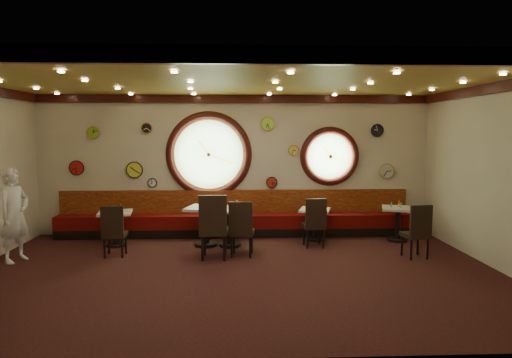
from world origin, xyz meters
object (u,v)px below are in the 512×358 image
Objects in this scene: condiment_b_salt at (200,204)px; condiment_c_bottle at (237,204)px; chair_c at (241,225)px; condiment_c_salt at (225,206)px; chair_a at (114,228)px; condiment_b_pepper at (205,205)px; condiment_d_bottle at (318,204)px; chair_d at (315,219)px; condiment_d_salt at (313,206)px; condiment_e_bottle at (399,204)px; condiment_a_salt at (112,208)px; table_b at (206,221)px; condiment_b_bottle at (210,203)px; chair_e at (418,228)px; condiment_d_pepper at (318,207)px; table_e at (398,220)px; condiment_c_pepper at (231,206)px; condiment_e_salt at (391,204)px; table_a at (115,224)px; condiment_a_pepper at (117,209)px; condiment_e_pepper at (401,205)px; table_c at (230,222)px; chair_b at (213,223)px; waiter at (14,215)px; condiment_a_bottle at (122,207)px; table_d at (315,220)px.

condiment_b_salt is 0.61× the size of condiment_c_bottle.
chair_c reaches higher than condiment_c_salt.
condiment_b_pepper is (1.67, 0.74, 0.30)m from chair_a.
chair_d is at bearing -104.75° from condiment_d_bottle.
condiment_e_bottle is at bearing -2.34° from condiment_d_salt.
condiment_a_salt is at bearing -175.27° from condiment_d_bottle.
condiment_b_bottle reaches higher than table_b.
chair_e is at bearing -18.48° from condiment_c_salt.
condiment_e_bottle reaches higher than condiment_d_pepper.
table_b is 2.36m from condiment_d_salt.
table_e is 1.75m from condiment_d_bottle.
chair_e reaches higher than condiment_a_salt.
table_e is at bearing 2.56° from condiment_b_bottle.
condiment_c_pepper is 3.51m from condiment_e_salt.
condiment_c_salt reaches higher than condiment_e_bottle.
table_a is at bearing -179.84° from condiment_b_salt.
condiment_c_bottle reaches higher than condiment_a_pepper.
condiment_a_pepper is at bearing -178.38° from condiment_e_pepper.
condiment_d_bottle is at bearing 9.74° from condiment_b_salt.
chair_b reaches higher than table_c.
chair_b is 4.95× the size of condiment_c_bottle.
chair_b is 2.47m from condiment_a_salt.
chair_e is 5.97m from condiment_a_pepper.
condiment_b_pepper is at bearing -176.04° from condiment_e_pepper.
condiment_a_salt is at bearing -179.01° from table_e.
condiment_d_bottle is (4.31, 0.44, 0.33)m from table_a.
condiment_c_bottle is (0.44, 1.15, 0.17)m from chair_b.
table_e is 3.65m from condiment_c_pepper.
chair_b is 1.19m from condiment_b_salt.
condiment_b_pepper is 0.16m from condiment_b_bottle.
chair_b reaches higher than condiment_e_pepper.
condiment_e_salt is at bearing -60.02° from waiter.
chair_e reaches higher than condiment_b_bottle.
table_b is 1.77m from condiment_a_bottle.
condiment_a_bottle reaches higher than table_d.
table_e is at bearing 20.19° from chair_b.
condiment_d_pepper is (-1.74, 0.12, 0.27)m from table_e.
condiment_b_pepper is (1.83, -0.12, 0.09)m from condiment_a_pepper.
chair_e is 2.22m from condiment_d_pepper.
condiment_d_pepper is 5.96m from waiter.
waiter is at bearing -166.70° from condiment_c_pepper.
waiter reaches higher than chair_a.
condiment_e_pepper is at bearing 4.76° from condiment_c_pepper.
chair_a is 5.97m from condiment_e_bottle.
chair_c is 5.92× the size of condiment_e_salt.
chair_d is at bearing 29.51° from chair_c.
chair_b reaches higher than condiment_d_salt.
condiment_d_salt is at bearing 78.95° from chair_d.
condiment_c_salt is at bearing -2.08° from condiment_a_salt.
table_c is at bearing -167.47° from condiment_d_pepper.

